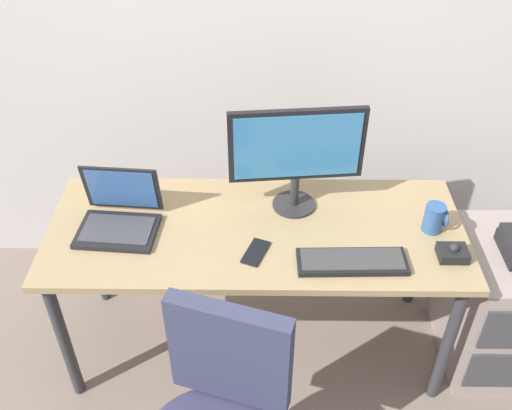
% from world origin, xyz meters
% --- Properties ---
extents(ground_plane, '(8.00, 8.00, 0.00)m').
position_xyz_m(ground_plane, '(0.00, 0.00, 0.00)').
color(ground_plane, '#726359').
extents(desk, '(1.68, 0.67, 0.72)m').
position_xyz_m(desk, '(0.00, 0.00, 0.64)').
color(desk, '#947C56').
rests_on(desk, ground).
extents(file_cabinet, '(0.42, 0.53, 0.63)m').
position_xyz_m(file_cabinet, '(1.08, -0.03, 0.31)').
color(file_cabinet, gray).
rests_on(file_cabinet, ground).
extents(monitor_main, '(0.54, 0.18, 0.46)m').
position_xyz_m(monitor_main, '(0.16, 0.15, 0.99)').
color(monitor_main, '#262628').
rests_on(monitor_main, desk).
extents(keyboard, '(0.41, 0.15, 0.03)m').
position_xyz_m(keyboard, '(0.36, -0.20, 0.73)').
color(keyboard, black).
rests_on(keyboard, desk).
extents(laptop, '(0.33, 0.28, 0.24)m').
position_xyz_m(laptop, '(-0.55, 0.01, 0.77)').
color(laptop, black).
rests_on(laptop, desk).
extents(trackball_mouse, '(0.11, 0.09, 0.07)m').
position_xyz_m(trackball_mouse, '(0.74, -0.16, 0.74)').
color(trackball_mouse, black).
rests_on(trackball_mouse, desk).
extents(coffee_mug, '(0.09, 0.08, 0.12)m').
position_xyz_m(coffee_mug, '(0.71, -0.00, 0.78)').
color(coffee_mug, '#2B4D82').
rests_on(coffee_mug, desk).
extents(cell_phone, '(0.12, 0.16, 0.01)m').
position_xyz_m(cell_phone, '(0.00, -0.14, 0.72)').
color(cell_phone, black).
rests_on(cell_phone, desk).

